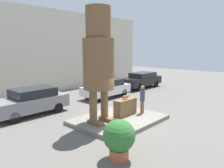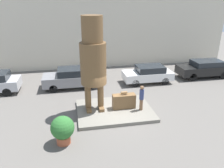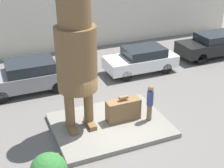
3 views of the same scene
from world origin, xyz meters
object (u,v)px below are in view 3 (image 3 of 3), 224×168
at_px(parked_car_grey, 28,76).
at_px(giant_suitcase, 123,110).
at_px(parked_car_white, 141,59).
at_px(statue_figure, 76,50).
at_px(parked_car_black, 214,44).
at_px(tourist, 150,102).

bearing_deg(parked_car_grey, giant_suitcase, 124.40).
bearing_deg(giant_suitcase, parked_car_white, 54.60).
bearing_deg(parked_car_grey, parked_car_white, 178.76).
bearing_deg(statue_figure, giant_suitcase, -6.95).
bearing_deg(parked_car_grey, statue_figure, 106.89).
relative_size(statue_figure, parked_car_grey, 1.31).
distance_m(parked_car_grey, parked_car_white, 6.37).
xyz_separation_m(parked_car_white, parked_car_black, (5.46, 0.39, 0.05)).
relative_size(tourist, parked_car_black, 0.34).
bearing_deg(tourist, statue_figure, 166.39).
height_order(statue_figure, parked_car_grey, statue_figure).
bearing_deg(parked_car_white, giant_suitcase, 54.60).
distance_m(statue_figure, tourist, 3.79).
bearing_deg(statue_figure, parked_car_black, 23.95).
height_order(giant_suitcase, parked_car_grey, parked_car_grey).
xyz_separation_m(statue_figure, parked_car_grey, (-1.34, 4.41, -2.69)).
xyz_separation_m(statue_figure, tourist, (2.82, -0.68, -2.43)).
distance_m(parked_car_white, parked_car_black, 5.48).
relative_size(giant_suitcase, parked_car_white, 0.35).
bearing_deg(tourist, parked_car_grey, 129.26).
bearing_deg(parked_car_grey, parked_car_black, -178.79).
bearing_deg(parked_car_black, tourist, 34.88).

